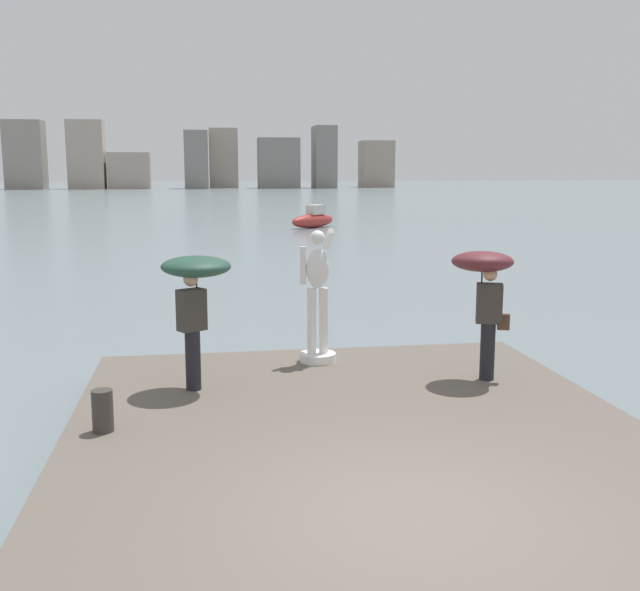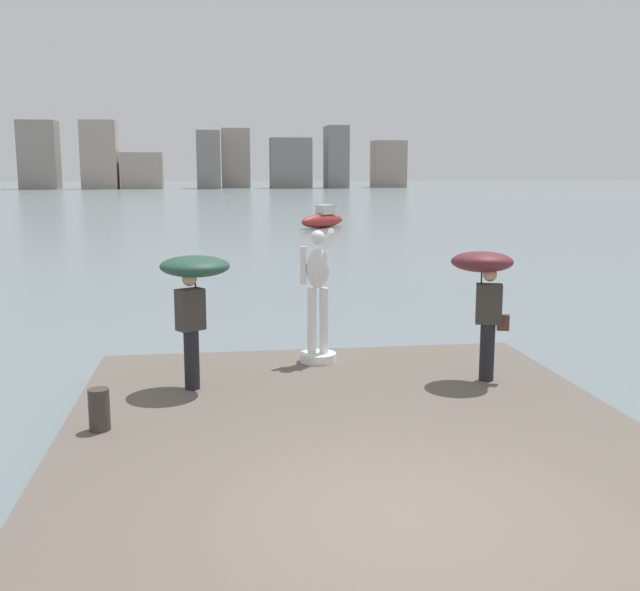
# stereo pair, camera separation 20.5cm
# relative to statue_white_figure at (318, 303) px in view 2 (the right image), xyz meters

# --- Properties ---
(ground_plane) EXTENTS (400.00, 400.00, 0.00)m
(ground_plane) POSITION_rel_statue_white_figure_xyz_m (0.01, 34.37, -1.39)
(ground_plane) COLOR slate
(pier) EXTENTS (7.21, 9.49, 0.40)m
(pier) POSITION_rel_statue_white_figure_xyz_m (0.01, -3.88, -1.19)
(pier) COLOR #60564C
(pier) RESTS_ON ground
(statue_white_figure) EXTENTS (0.61, 0.87, 2.23)m
(statue_white_figure) POSITION_rel_statue_white_figure_xyz_m (0.00, 0.00, 0.00)
(statue_white_figure) COLOR white
(statue_white_figure) RESTS_ON pier
(onlooker_left) EXTENTS (1.39, 1.39, 1.95)m
(onlooker_left) POSITION_rel_statue_white_figure_xyz_m (-1.97, -1.25, 0.58)
(onlooker_left) COLOR black
(onlooker_left) RESTS_ON pier
(onlooker_right) EXTENTS (1.17, 1.18, 1.99)m
(onlooker_right) POSITION_rel_statue_white_figure_xyz_m (2.32, -1.43, 0.56)
(onlooker_right) COLOR black
(onlooker_right) RESTS_ON pier
(mooring_bollard) EXTENTS (0.26, 0.26, 0.52)m
(mooring_bollard) POSITION_rel_statue_white_figure_xyz_m (-3.11, -2.93, -0.72)
(mooring_bollard) COLOR #38332D
(mooring_bollard) RESTS_ON pier
(boat_near) EXTENTS (3.47, 3.26, 1.41)m
(boat_near) POSITION_rel_statue_white_figure_xyz_m (4.98, 34.00, -0.86)
(boat_near) COLOR #9E2D28
(boat_near) RESTS_ON ground
(distant_skyline) EXTENTS (75.57, 12.06, 12.87)m
(distant_skyline) POSITION_rel_statue_white_figure_xyz_m (-0.78, 138.26, 4.19)
(distant_skyline) COLOR gray
(distant_skyline) RESTS_ON ground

